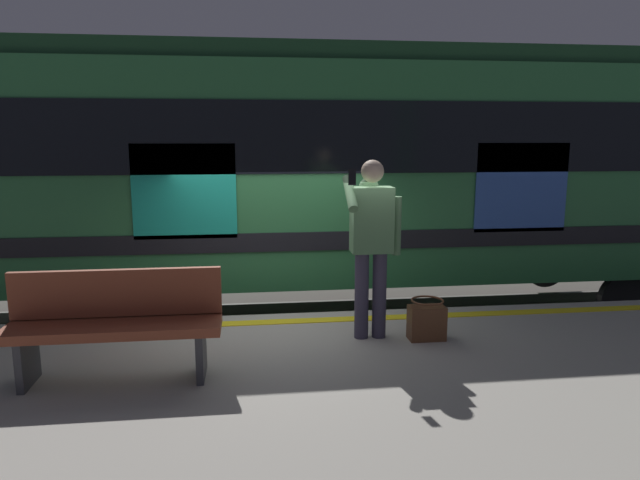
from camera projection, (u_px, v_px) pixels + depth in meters
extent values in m
plane|color=#4C4742|center=(280.00, 391.00, 6.72)|extent=(25.08, 25.08, 0.00)
cube|color=#9E998E|center=(298.00, 478.00, 4.21)|extent=(15.45, 4.96, 0.94)
cube|color=yellow|center=(280.00, 322.00, 6.26)|extent=(15.14, 0.16, 0.01)
cube|color=slate|center=(274.00, 336.00, 8.31)|extent=(20.09, 0.08, 0.16)
cube|color=slate|center=(270.00, 307.00, 9.71)|extent=(20.09, 0.08, 0.16)
cube|color=#2D723F|center=(341.00, 171.00, 8.73)|extent=(12.47, 2.91, 2.92)
cube|color=#1B4426|center=(341.00, 63.00, 8.44)|extent=(12.22, 2.67, 0.24)
cube|color=black|center=(360.00, 137.00, 7.20)|extent=(11.84, 0.03, 0.90)
cube|color=black|center=(358.00, 240.00, 7.44)|extent=(11.84, 0.03, 0.24)
cube|color=#3359B2|center=(522.00, 188.00, 7.58)|extent=(1.26, 0.02, 1.17)
cube|color=#19A58C|center=(184.00, 192.00, 7.05)|extent=(1.26, 0.02, 1.17)
cylinder|color=black|center=(45.00, 321.00, 7.43)|extent=(0.84, 0.12, 0.84)
cylinder|color=black|center=(92.00, 278.00, 9.69)|extent=(0.84, 0.12, 0.84)
cylinder|color=black|center=(626.00, 299.00, 8.41)|extent=(0.84, 0.12, 0.84)
cylinder|color=black|center=(545.00, 264.00, 10.68)|extent=(0.84, 0.12, 0.84)
cylinder|color=#383347|center=(379.00, 295.00, 5.73)|extent=(0.14, 0.14, 0.87)
cylinder|color=#383347|center=(362.00, 295.00, 5.71)|extent=(0.14, 0.14, 0.87)
cube|color=#4C724C|center=(372.00, 220.00, 5.58)|extent=(0.40, 0.24, 0.64)
sphere|color=#4C724C|center=(369.00, 188.00, 5.69)|extent=(0.20, 0.20, 0.20)
sphere|color=beige|center=(372.00, 171.00, 5.50)|extent=(0.22, 0.22, 0.22)
cylinder|color=#4C724C|center=(397.00, 226.00, 5.63)|extent=(0.09, 0.09, 0.58)
cylinder|color=#4C724C|center=(350.00, 193.00, 5.43)|extent=(0.09, 0.42, 0.33)
cube|color=black|center=(352.00, 177.00, 5.30)|extent=(0.07, 0.02, 0.15)
cube|color=#59331E|center=(427.00, 323.00, 5.71)|extent=(0.36, 0.20, 0.34)
torus|color=#59331E|center=(427.00, 301.00, 5.67)|extent=(0.32, 0.32, 0.02)
cube|color=brown|center=(114.00, 328.00, 4.69)|extent=(1.73, 0.44, 0.08)
cube|color=brown|center=(117.00, 293.00, 4.83)|extent=(1.73, 0.06, 0.40)
cube|color=#333338|center=(201.00, 351.00, 4.82)|extent=(0.06, 0.40, 0.45)
cube|color=#333338|center=(27.00, 359.00, 4.65)|extent=(0.06, 0.40, 0.45)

